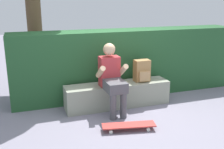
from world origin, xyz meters
TOP-DOWN VIEW (x-y plane):
  - ground_plane at (0.00, 0.00)m, footprint 24.00×24.00m
  - bench_main at (0.00, 0.42)m, footprint 1.91×0.42m
  - person_skater at (-0.18, 0.21)m, footprint 0.49×0.62m
  - skateboard_near_person at (-0.17, -0.53)m, footprint 0.82×0.36m
  - backpack_on_bench at (0.47, 0.41)m, footprint 0.28×0.23m
  - hedge_row at (0.47, 1.01)m, footprint 4.63×0.64m

SIDE VIEW (x-z plane):
  - ground_plane at x=0.00m, z-range 0.00..0.00m
  - skateboard_near_person at x=-0.17m, z-range 0.03..0.12m
  - bench_main at x=0.00m, z-range 0.00..0.43m
  - backpack_on_bench at x=0.47m, z-range 0.42..0.82m
  - person_skater at x=-0.18m, z-range 0.04..1.22m
  - hedge_row at x=0.47m, z-range 0.00..1.32m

